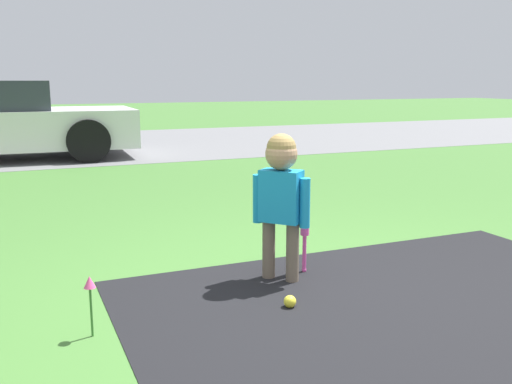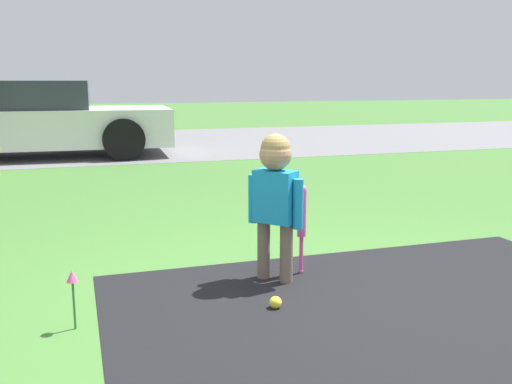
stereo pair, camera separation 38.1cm
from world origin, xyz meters
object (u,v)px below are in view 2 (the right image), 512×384
Objects in this scene: sports_ball at (276,302)px; parked_car at (37,120)px; child at (275,187)px; baseball_bat at (302,217)px.

sports_ball is 7.61m from parked_car.
sports_ball is at bearing -60.67° from child.
parked_car is (-1.77, 6.97, -0.01)m from child.
parked_car is at bearing 152.54° from child.
child is 0.75m from sports_ball.
parked_car reaches higher than sports_ball.
parked_car is at bearing 106.02° from baseball_bat.
baseball_bat is at bearing 54.64° from sports_ball.
sports_ball is at bearing -125.36° from baseball_bat.
child is 0.22× the size of parked_car.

